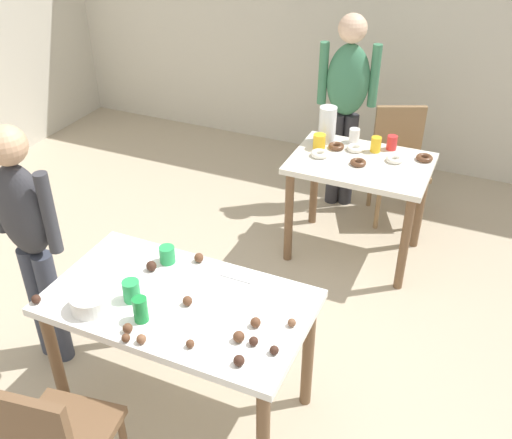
{
  "coord_description": "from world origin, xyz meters",
  "views": [
    {
      "loc": [
        1.05,
        -1.93,
        2.55
      ],
      "look_at": [
        0.01,
        0.41,
        0.9
      ],
      "focal_mm": 41.21,
      "sensor_mm": 36.0,
      "label": 1
    }
  ],
  "objects_px": {
    "dining_table_far": "(359,178)",
    "mixing_bowl": "(90,302)",
    "person_girl_near": "(28,231)",
    "soda_can": "(141,310)",
    "person_adult_far": "(347,97)",
    "dining_table_near": "(180,316)",
    "chair_far_table": "(399,157)",
    "pitcher_far": "(327,124)"
  },
  "relations": [
    {
      "from": "person_girl_near",
      "to": "dining_table_near",
      "type": "bearing_deg",
      "value": -2.34
    },
    {
      "from": "mixing_bowl",
      "to": "soda_can",
      "type": "height_order",
      "value": "soda_can"
    },
    {
      "from": "dining_table_far",
      "to": "person_girl_near",
      "type": "height_order",
      "value": "person_girl_near"
    },
    {
      "from": "chair_far_table",
      "to": "person_adult_far",
      "type": "xyz_separation_m",
      "value": [
        -0.45,
        -0.02,
        0.43
      ]
    },
    {
      "from": "person_girl_near",
      "to": "mixing_bowl",
      "type": "relative_size",
      "value": 7.98
    },
    {
      "from": "dining_table_far",
      "to": "mixing_bowl",
      "type": "distance_m",
      "value": 2.09
    },
    {
      "from": "dining_table_far",
      "to": "person_adult_far",
      "type": "xyz_separation_m",
      "value": [
        -0.31,
        0.66,
        0.31
      ]
    },
    {
      "from": "dining_table_far",
      "to": "person_adult_far",
      "type": "bearing_deg",
      "value": 115.2
    },
    {
      "from": "dining_table_far",
      "to": "mixing_bowl",
      "type": "relative_size",
      "value": 5.09
    },
    {
      "from": "dining_table_near",
      "to": "person_girl_near",
      "type": "height_order",
      "value": "person_girl_near"
    },
    {
      "from": "soda_can",
      "to": "pitcher_far",
      "type": "bearing_deg",
      "value": 85.46
    },
    {
      "from": "mixing_bowl",
      "to": "dining_table_near",
      "type": "bearing_deg",
      "value": 33.14
    },
    {
      "from": "soda_can",
      "to": "dining_table_near",
      "type": "bearing_deg",
      "value": 67.87
    },
    {
      "from": "dining_table_far",
      "to": "soda_can",
      "type": "distance_m",
      "value": 1.99
    },
    {
      "from": "person_adult_far",
      "to": "soda_can",
      "type": "height_order",
      "value": "person_adult_far"
    },
    {
      "from": "dining_table_near",
      "to": "pitcher_far",
      "type": "xyz_separation_m",
      "value": [
        0.09,
        1.93,
        0.23
      ]
    },
    {
      "from": "person_girl_near",
      "to": "person_adult_far",
      "type": "bearing_deg",
      "value": 67.08
    },
    {
      "from": "dining_table_near",
      "to": "soda_can",
      "type": "distance_m",
      "value": 0.26
    },
    {
      "from": "chair_far_table",
      "to": "mixing_bowl",
      "type": "height_order",
      "value": "chair_far_table"
    },
    {
      "from": "dining_table_near",
      "to": "dining_table_far",
      "type": "relative_size",
      "value": 1.34
    },
    {
      "from": "person_girl_near",
      "to": "mixing_bowl",
      "type": "height_order",
      "value": "person_girl_near"
    },
    {
      "from": "dining_table_near",
      "to": "person_girl_near",
      "type": "distance_m",
      "value": 0.93
    },
    {
      "from": "dining_table_far",
      "to": "soda_can",
      "type": "bearing_deg",
      "value": -104.01
    },
    {
      "from": "person_adult_far",
      "to": "dining_table_near",
      "type": "bearing_deg",
      "value": -92.25
    },
    {
      "from": "soda_can",
      "to": "dining_table_far",
      "type": "bearing_deg",
      "value": 75.99
    },
    {
      "from": "person_girl_near",
      "to": "soda_can",
      "type": "distance_m",
      "value": 0.86
    },
    {
      "from": "dining_table_far",
      "to": "pitcher_far",
      "type": "height_order",
      "value": "pitcher_far"
    },
    {
      "from": "dining_table_near",
      "to": "person_adult_far",
      "type": "xyz_separation_m",
      "value": [
        0.09,
        2.39,
        0.28
      ]
    },
    {
      "from": "chair_far_table",
      "to": "pitcher_far",
      "type": "height_order",
      "value": "pitcher_far"
    },
    {
      "from": "dining_table_near",
      "to": "dining_table_far",
      "type": "xyz_separation_m",
      "value": [
        0.4,
        1.73,
        -0.03
      ]
    },
    {
      "from": "mixing_bowl",
      "to": "soda_can",
      "type": "distance_m",
      "value": 0.26
    },
    {
      "from": "person_adult_far",
      "to": "mixing_bowl",
      "type": "xyz_separation_m",
      "value": [
        -0.42,
        -2.61,
        -0.14
      ]
    },
    {
      "from": "chair_far_table",
      "to": "soda_can",
      "type": "xyz_separation_m",
      "value": [
        -0.62,
        -2.6,
        0.31
      ]
    },
    {
      "from": "dining_table_far",
      "to": "chair_far_table",
      "type": "relative_size",
      "value": 1.06
    },
    {
      "from": "dining_table_near",
      "to": "person_adult_far",
      "type": "bearing_deg",
      "value": 87.75
    },
    {
      "from": "dining_table_far",
      "to": "mixing_bowl",
      "type": "height_order",
      "value": "mixing_bowl"
    },
    {
      "from": "person_girl_near",
      "to": "soda_can",
      "type": "relative_size",
      "value": 11.9
    },
    {
      "from": "dining_table_near",
      "to": "dining_table_far",
      "type": "bearing_deg",
      "value": 76.91
    },
    {
      "from": "chair_far_table",
      "to": "mixing_bowl",
      "type": "bearing_deg",
      "value": -108.32
    },
    {
      "from": "chair_far_table",
      "to": "soda_can",
      "type": "height_order",
      "value": "soda_can"
    },
    {
      "from": "dining_table_near",
      "to": "person_adult_far",
      "type": "height_order",
      "value": "person_adult_far"
    },
    {
      "from": "person_girl_near",
      "to": "mixing_bowl",
      "type": "bearing_deg",
      "value": -23.9
    }
  ]
}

